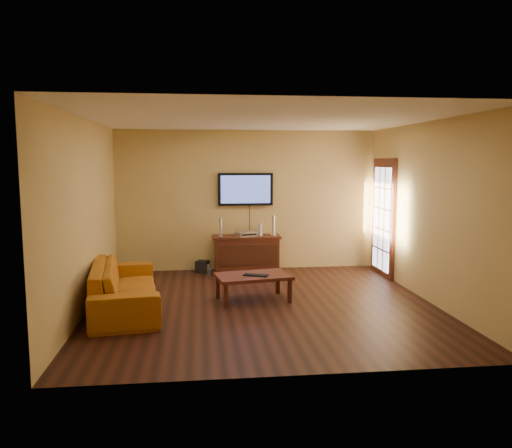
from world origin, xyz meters
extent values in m
plane|color=black|center=(0.00, 0.00, 0.00)|extent=(5.00, 5.00, 0.00)
plane|color=tan|center=(0.00, 2.50, 1.35)|extent=(5.00, 0.00, 5.00)
plane|color=tan|center=(-2.50, 0.00, 1.35)|extent=(0.00, 5.00, 5.00)
plane|color=tan|center=(2.50, 0.00, 1.35)|extent=(0.00, 5.00, 5.00)
plane|color=white|center=(0.00, 0.00, 2.70)|extent=(5.00, 5.00, 0.00)
cube|color=#3C170D|center=(2.46, 1.70, 1.05)|extent=(0.06, 1.02, 2.22)
cube|color=white|center=(2.42, 1.70, 1.05)|extent=(0.01, 0.79, 1.89)
cube|color=#3C170D|center=(-0.03, 2.25, 0.33)|extent=(1.21, 0.45, 0.65)
cube|color=black|center=(-0.03, 2.02, 0.36)|extent=(1.11, 0.02, 0.39)
cube|color=#3C170D|center=(-0.03, 2.25, 0.67)|extent=(1.28, 0.49, 0.04)
cube|color=black|center=(-0.03, 2.46, 1.57)|extent=(1.06, 0.07, 0.63)
cube|color=#4156AA|center=(-0.03, 2.42, 1.57)|extent=(0.95, 0.01, 0.53)
cube|color=#3C170D|center=(-0.12, 0.22, 0.37)|extent=(1.20, 0.84, 0.05)
cube|color=#3C170D|center=(-0.56, -0.13, 0.17)|extent=(0.06, 0.06, 0.35)
cube|color=#3C170D|center=(0.40, 0.04, 0.17)|extent=(0.06, 0.06, 0.35)
cube|color=#3C170D|center=(-0.65, 0.40, 0.17)|extent=(0.06, 0.06, 0.35)
cube|color=#3C170D|center=(0.31, 0.57, 0.17)|extent=(0.06, 0.06, 0.35)
imported|color=#A75D12|center=(-2.00, 0.00, 0.44)|extent=(0.96, 2.34, 0.89)
cylinder|color=silver|center=(-0.52, 2.23, 0.70)|extent=(0.09, 0.09, 0.01)
cylinder|color=silver|center=(-0.52, 2.23, 0.87)|extent=(0.05, 0.05, 0.33)
cylinder|color=silver|center=(0.49, 2.29, 0.70)|extent=(0.10, 0.10, 0.02)
cylinder|color=silver|center=(0.49, 2.29, 0.89)|extent=(0.06, 0.06, 0.36)
cube|color=silver|center=(-0.04, 2.22, 0.74)|extent=(0.43, 0.37, 0.08)
cube|color=white|center=(0.23, 2.26, 0.81)|extent=(0.08, 0.18, 0.23)
cube|color=black|center=(-0.87, 2.28, 0.11)|extent=(0.29, 0.29, 0.22)
cylinder|color=white|center=(-0.76, 1.98, 0.10)|extent=(0.08, 0.08, 0.20)
sphere|color=white|center=(-0.76, 1.98, 0.20)|extent=(0.04, 0.04, 0.04)
cube|color=black|center=(-0.09, 0.15, 0.41)|extent=(0.39, 0.28, 0.02)
cube|color=black|center=(-0.09, 0.15, 0.42)|extent=(0.26, 0.19, 0.01)
camera|label=1|loc=(-0.93, -7.12, 2.10)|focal=35.00mm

